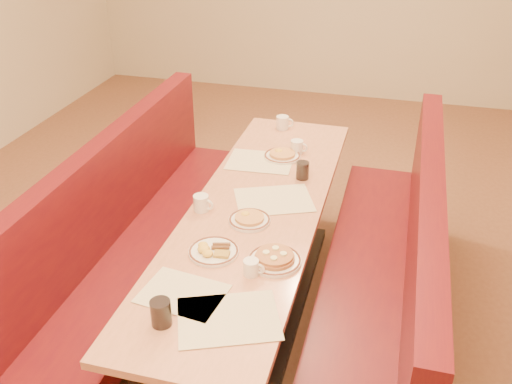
% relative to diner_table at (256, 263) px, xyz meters
% --- Properties ---
extents(ground, '(8.00, 8.00, 0.00)m').
position_rel_diner_table_xyz_m(ground, '(0.00, 0.00, -0.37)').
color(ground, '#9E6647').
rests_on(ground, ground).
extents(diner_table, '(0.70, 2.50, 0.75)m').
position_rel_diner_table_xyz_m(diner_table, '(0.00, 0.00, 0.00)').
color(diner_table, black).
rests_on(diner_table, ground).
extents(booth_left, '(0.55, 2.50, 1.05)m').
position_rel_diner_table_xyz_m(booth_left, '(-0.73, 0.00, -0.01)').
color(booth_left, '#4C3326').
rests_on(booth_left, ground).
extents(booth_right, '(0.55, 2.50, 1.05)m').
position_rel_diner_table_xyz_m(booth_right, '(0.73, 0.00, -0.01)').
color(booth_right, '#4C3326').
rests_on(booth_right, ground).
extents(placemat_near_left, '(0.39, 0.31, 0.00)m').
position_rel_diner_table_xyz_m(placemat_near_left, '(-0.12, -0.78, 0.38)').
color(placemat_near_left, beige).
rests_on(placemat_near_left, diner_table).
extents(placemat_near_right, '(0.50, 0.45, 0.00)m').
position_rel_diner_table_xyz_m(placemat_near_right, '(0.12, -0.88, 0.38)').
color(placemat_near_right, beige).
rests_on(placemat_near_right, diner_table).
extents(placemat_far_left, '(0.42, 0.33, 0.00)m').
position_rel_diner_table_xyz_m(placemat_far_left, '(-0.12, 0.55, 0.38)').
color(placemat_far_left, beige).
rests_on(placemat_far_left, diner_table).
extents(placemat_far_right, '(0.51, 0.45, 0.00)m').
position_rel_diner_table_xyz_m(placemat_far_right, '(0.08, 0.10, 0.38)').
color(placemat_far_right, beige).
rests_on(placemat_far_right, diner_table).
extents(pancake_plate, '(0.25, 0.25, 0.06)m').
position_rel_diner_table_xyz_m(pancake_plate, '(0.21, -0.45, 0.40)').
color(pancake_plate, white).
rests_on(pancake_plate, diner_table).
extents(eggs_plate, '(0.24, 0.24, 0.05)m').
position_rel_diner_table_xyz_m(eggs_plate, '(-0.09, -0.46, 0.39)').
color(eggs_plate, white).
rests_on(eggs_plate, diner_table).
extents(extra_plate_mid, '(0.22, 0.22, 0.04)m').
position_rel_diner_table_xyz_m(extra_plate_mid, '(0.00, -0.14, 0.39)').
color(extra_plate_mid, white).
rests_on(extra_plate_mid, diner_table).
extents(extra_plate_far, '(0.23, 0.23, 0.05)m').
position_rel_diner_table_xyz_m(extra_plate_far, '(-0.00, 0.65, 0.39)').
color(extra_plate_far, white).
rests_on(extra_plate_far, diner_table).
extents(coffee_mug_a, '(0.10, 0.07, 0.08)m').
position_rel_diner_table_xyz_m(coffee_mug_a, '(0.13, -0.57, 0.42)').
color(coffee_mug_a, white).
rests_on(coffee_mug_a, diner_table).
extents(coffee_mug_b, '(0.12, 0.08, 0.09)m').
position_rel_diner_table_xyz_m(coffee_mug_b, '(-0.28, -0.10, 0.42)').
color(coffee_mug_b, white).
rests_on(coffee_mug_b, diner_table).
extents(coffee_mug_c, '(0.11, 0.08, 0.09)m').
position_rel_diner_table_xyz_m(coffee_mug_c, '(0.08, 0.74, 0.42)').
color(coffee_mug_c, white).
rests_on(coffee_mug_c, diner_table).
extents(coffee_mug_d, '(0.12, 0.09, 0.09)m').
position_rel_diner_table_xyz_m(coffee_mug_d, '(-0.10, 1.10, 0.42)').
color(coffee_mug_d, white).
rests_on(coffee_mug_d, diner_table).
extents(soda_tumbler_near, '(0.08, 0.08, 0.12)m').
position_rel_diner_table_xyz_m(soda_tumbler_near, '(-0.13, -0.98, 0.43)').
color(soda_tumbler_near, black).
rests_on(soda_tumbler_near, diner_table).
extents(soda_tumbler_mid, '(0.08, 0.08, 0.11)m').
position_rel_diner_table_xyz_m(soda_tumbler_mid, '(0.18, 0.40, 0.43)').
color(soda_tumbler_mid, black).
rests_on(soda_tumbler_mid, diner_table).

